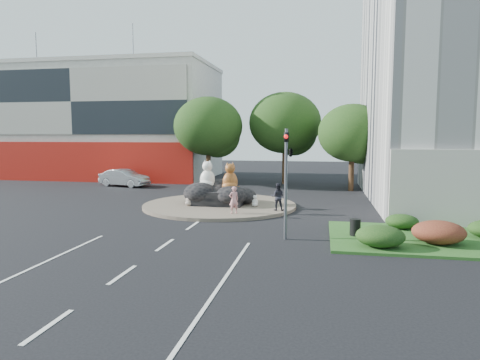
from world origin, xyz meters
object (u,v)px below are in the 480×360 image
(pedestrian_pink, at_px, (234,200))
(parked_car, at_px, (124,178))
(kitten_calico, at_px, (189,198))
(pedestrian_dark, at_px, (278,197))
(cat_tabby, at_px, (230,177))
(kitten_white, at_px, (255,201))
(cat_white, at_px, (207,175))
(litter_bin, at_px, (355,227))

(pedestrian_pink, xyz_separation_m, parked_car, (-12.81, 12.31, -0.20))
(kitten_calico, xyz_separation_m, pedestrian_dark, (5.74, -0.70, 0.33))
(cat_tabby, distance_m, pedestrian_dark, 3.72)
(cat_tabby, height_order, kitten_white, cat_tabby)
(cat_tabby, bearing_deg, kitten_calico, 170.73)
(cat_white, relative_size, kitten_calico, 2.00)
(pedestrian_dark, bearing_deg, cat_white, -22.84)
(pedestrian_pink, distance_m, parked_car, 17.77)
(litter_bin, bearing_deg, cat_white, 140.69)
(litter_bin, bearing_deg, cat_tabby, 136.96)
(pedestrian_pink, distance_m, litter_bin, 7.66)
(kitten_calico, relative_size, pedestrian_pink, 0.63)
(kitten_white, distance_m, litter_bin, 8.66)
(kitten_calico, bearing_deg, litter_bin, -26.63)
(kitten_white, distance_m, pedestrian_pink, 2.72)
(cat_tabby, height_order, pedestrian_dark, cat_tabby)
(pedestrian_pink, bearing_deg, litter_bin, 116.11)
(kitten_calico, relative_size, parked_car, 0.21)
(cat_tabby, bearing_deg, parked_car, 114.42)
(pedestrian_dark, bearing_deg, cat_tabby, -25.44)
(cat_tabby, xyz_separation_m, pedestrian_dark, (3.24, -1.52, -1.01))
(parked_car, bearing_deg, litter_bin, -116.45)
(cat_white, relative_size, pedestrian_dark, 1.19)
(cat_tabby, bearing_deg, litter_bin, -70.48)
(kitten_white, height_order, litter_bin, kitten_white)
(cat_tabby, distance_m, kitten_white, 2.27)
(cat_white, height_order, kitten_calico, cat_white)
(cat_white, bearing_deg, kitten_white, -1.30)
(cat_white, distance_m, cat_tabby, 1.73)
(cat_tabby, xyz_separation_m, kitten_calico, (-2.49, -0.82, -1.35))
(parked_car, bearing_deg, cat_white, -117.12)
(pedestrian_dark, bearing_deg, parked_car, -36.06)
(cat_white, distance_m, litter_bin, 11.78)
(kitten_white, height_order, pedestrian_pink, pedestrian_pink)
(kitten_calico, xyz_separation_m, parked_car, (-9.47, 10.22, 0.10))
(cat_tabby, height_order, kitten_calico, cat_tabby)
(kitten_white, xyz_separation_m, parked_car, (-13.66, 9.76, 0.21))
(pedestrian_pink, bearing_deg, kitten_white, -140.92)
(pedestrian_pink, distance_m, pedestrian_dark, 2.78)
(pedestrian_pink, relative_size, litter_bin, 2.04)
(pedestrian_dark, xyz_separation_m, parked_car, (-15.21, 10.91, -0.24))
(kitten_calico, distance_m, pedestrian_pink, 3.95)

